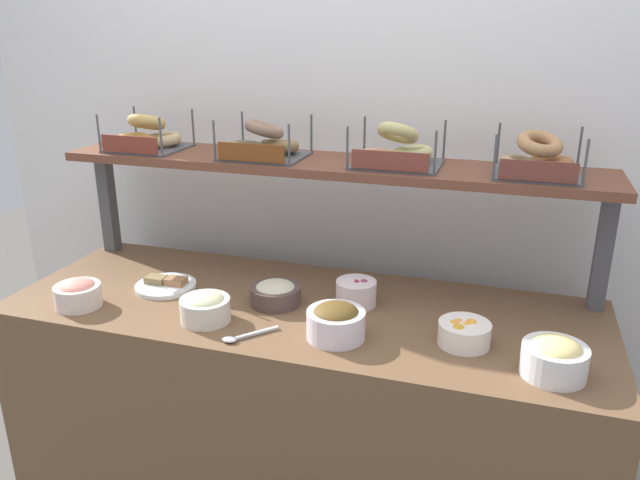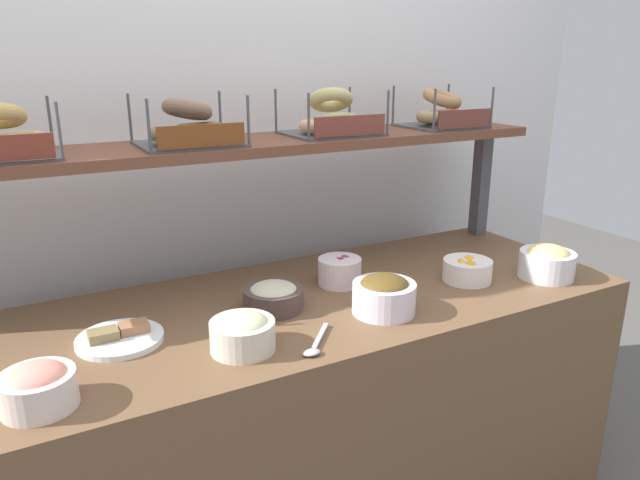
# 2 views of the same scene
# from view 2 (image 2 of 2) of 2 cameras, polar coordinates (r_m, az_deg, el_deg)

# --- Properties ---
(back_wall) EXTENTS (3.15, 0.06, 2.40)m
(back_wall) POSITION_cam_2_polar(r_m,az_deg,el_deg) (2.09, -8.83, 8.32)
(back_wall) COLOR white
(back_wall) RESTS_ON ground_plane
(deli_counter) EXTENTS (1.95, 0.70, 0.85)m
(deli_counter) POSITION_cam_2_polar(r_m,az_deg,el_deg) (1.91, -1.71, -17.77)
(deli_counter) COLOR brown
(deli_counter) RESTS_ON ground_plane
(shelf_riser_right) EXTENTS (0.05, 0.05, 0.40)m
(shelf_riser_right) POSITION_cam_2_polar(r_m,az_deg,el_deg) (2.36, 15.26, 5.26)
(shelf_riser_right) COLOR #4C4C51
(shelf_riser_right) RESTS_ON deli_counter
(upper_shelf) EXTENTS (1.91, 0.32, 0.03)m
(upper_shelf) POSITION_cam_2_polar(r_m,az_deg,el_deg) (1.82, -5.85, 9.18)
(upper_shelf) COLOR brown
(upper_shelf) RESTS_ON shelf_riser_left
(bowl_lox_spread) EXTENTS (0.15, 0.15, 0.09)m
(bowl_lox_spread) POSITION_cam_2_polar(r_m,az_deg,el_deg) (1.33, -25.61, -12.66)
(bowl_lox_spread) COLOR silver
(bowl_lox_spread) RESTS_ON deli_counter
(bowl_chocolate_spread) EXTENTS (0.17, 0.17, 0.11)m
(bowl_chocolate_spread) POSITION_cam_2_polar(r_m,az_deg,el_deg) (1.62, 6.20, -5.23)
(bowl_chocolate_spread) COLOR white
(bowl_chocolate_spread) RESTS_ON deli_counter
(bowl_fruit_salad) EXTENTS (0.15, 0.15, 0.08)m
(bowl_fruit_salad) POSITION_cam_2_polar(r_m,az_deg,el_deg) (1.89, 14.03, -2.79)
(bowl_fruit_salad) COLOR white
(bowl_fruit_salad) RESTS_ON deli_counter
(bowl_tuna_salad) EXTENTS (0.17, 0.17, 0.08)m
(bowl_tuna_salad) POSITION_cam_2_polar(r_m,az_deg,el_deg) (1.64, -4.51, -5.44)
(bowl_tuna_salad) COLOR #4A3836
(bowl_tuna_salad) RESTS_ON deli_counter
(bowl_potato_salad) EXTENTS (0.16, 0.16, 0.09)m
(bowl_potato_salad) POSITION_cam_2_polar(r_m,az_deg,el_deg) (1.43, -7.50, -8.81)
(bowl_potato_salad) COLOR silver
(bowl_potato_salad) RESTS_ON deli_counter
(bowl_beet_salad) EXTENTS (0.13, 0.13, 0.09)m
(bowl_beet_salad) POSITION_cam_2_polar(r_m,az_deg,el_deg) (1.81, 1.93, -2.97)
(bowl_beet_salad) COLOR white
(bowl_beet_salad) RESTS_ON deli_counter
(bowl_egg_salad) EXTENTS (0.17, 0.17, 0.11)m
(bowl_egg_salad) POSITION_cam_2_polar(r_m,az_deg,el_deg) (1.99, 21.08, -1.95)
(bowl_egg_salad) COLOR white
(bowl_egg_salad) RESTS_ON deli_counter
(serving_plate_white) EXTENTS (0.21, 0.21, 0.04)m
(serving_plate_white) POSITION_cam_2_polar(r_m,az_deg,el_deg) (1.55, -18.78, -8.89)
(serving_plate_white) COLOR white
(serving_plate_white) RESTS_ON deli_counter
(serving_spoon_near_plate) EXTENTS (0.13, 0.14, 0.01)m
(serving_spoon_near_plate) POSITION_cam_2_polar(r_m,az_deg,el_deg) (1.44, -0.44, -10.10)
(serving_spoon_near_plate) COLOR #B7B7BC
(serving_spoon_near_plate) RESTS_ON deli_counter
(bagel_basket_poppy) EXTENTS (0.29, 0.25, 0.14)m
(bagel_basket_poppy) POSITION_cam_2_polar(r_m,az_deg,el_deg) (1.72, -12.62, 10.48)
(bagel_basket_poppy) COLOR #4C4C51
(bagel_basket_poppy) RESTS_ON upper_shelf
(bagel_basket_plain) EXTENTS (0.29, 0.25, 0.16)m
(bagel_basket_plain) POSITION_cam_2_polar(r_m,az_deg,el_deg) (1.91, 1.05, 11.58)
(bagel_basket_plain) COLOR #4C4C51
(bagel_basket_plain) RESTS_ON upper_shelf
(bagel_basket_everything) EXTENTS (0.27, 0.26, 0.14)m
(bagel_basket_everything) POSITION_cam_2_polar(r_m,az_deg,el_deg) (2.16, 11.64, 11.88)
(bagel_basket_everything) COLOR #4C4C51
(bagel_basket_everything) RESTS_ON upper_shelf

